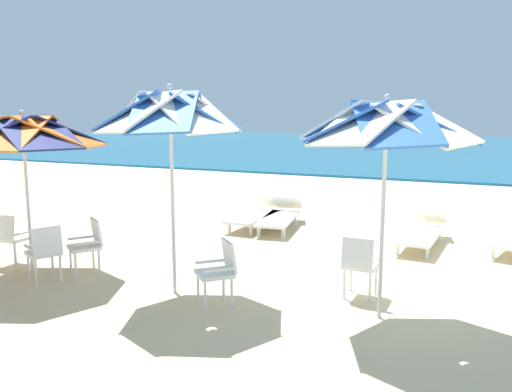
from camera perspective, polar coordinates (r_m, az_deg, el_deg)
ground_plane at (r=9.57m, az=17.02°, el=-6.57°), size 80.00×80.00×0.00m
sea at (r=37.65m, az=22.59°, el=4.69°), size 80.00×36.00×0.10m
surf_foam at (r=19.44m, az=20.83°, el=1.10°), size 80.00×0.70×0.01m
beach_umbrella_0 at (r=6.40m, az=13.87°, el=7.41°), size 2.15×2.15×2.73m
plastic_chair_0 at (r=7.34m, az=11.10°, el=-7.08°), size 0.45×0.48×0.87m
beach_umbrella_1 at (r=7.24m, az=-9.21°, el=8.64°), size 2.05×2.05×2.89m
plastic_chair_1 at (r=6.95m, az=-3.96°, el=-7.85°), size 0.63×0.63×0.87m
beach_umbrella_2 at (r=8.86m, az=-23.83°, el=6.27°), size 2.48×2.48×2.54m
plastic_chair_2 at (r=9.59m, az=-24.94°, el=-3.93°), size 0.46×0.49×0.87m
plastic_chair_3 at (r=8.64m, az=-17.62°, el=-4.87°), size 0.62×0.63×0.87m
plastic_chair_4 at (r=8.43m, az=-21.81°, el=-5.45°), size 0.61×0.59×0.87m
sun_lounger_1 at (r=10.46m, az=17.42°, el=-3.67°), size 0.74×2.17×0.62m
sun_lounger_2 at (r=11.48m, az=2.60°, el=-2.13°), size 0.97×2.22×0.62m
sun_lounger_3 at (r=11.71m, az=0.16°, el=-1.89°), size 0.69×2.16×0.62m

